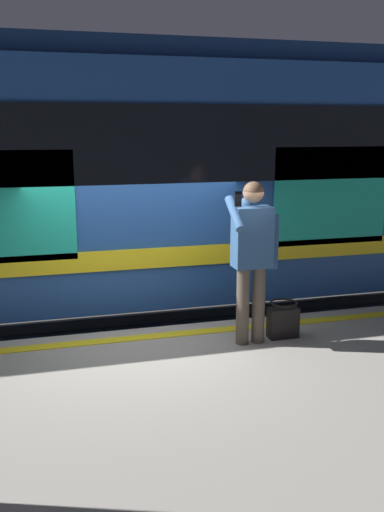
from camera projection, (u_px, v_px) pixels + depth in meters
ground_plane at (143, 395)px, 6.73m from camera, size 26.17×26.17×0.00m
platform at (180, 448)px, 4.87m from camera, size 17.45×3.75×0.85m
safety_line at (146, 337)px, 6.26m from camera, size 17.10×0.16×0.01m
track_rail_near at (129, 355)px, 7.73m from camera, size 22.68×0.08×0.16m
track_rail_far at (115, 321)px, 9.08m from camera, size 22.68×0.08×0.16m
train_carriage at (154, 171)px, 7.98m from camera, size 11.37×3.02×4.00m
passenger at (252, 250)px, 5.89m from camera, size 0.57×0.55×1.75m
handbag at (283, 321)px, 6.22m from camera, size 0.33×0.30×0.41m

